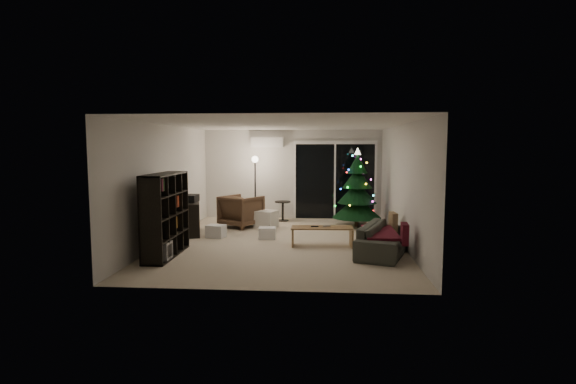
% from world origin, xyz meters
% --- Properties ---
extents(room, '(6.50, 7.51, 2.60)m').
position_xyz_m(room, '(0.46, 1.49, 1.02)').
color(room, beige).
rests_on(room, ground).
extents(bookshelf, '(0.92, 1.59, 1.55)m').
position_xyz_m(bookshelf, '(-2.25, -1.36, 0.78)').
color(bookshelf, black).
rests_on(bookshelf, floor).
extents(media_cabinet, '(0.77, 1.29, 0.76)m').
position_xyz_m(media_cabinet, '(-2.25, 0.76, 0.38)').
color(media_cabinet, black).
rests_on(media_cabinet, floor).
extents(stereo, '(0.38, 0.45, 0.16)m').
position_xyz_m(stereo, '(-2.25, 0.76, 0.84)').
color(stereo, black).
rests_on(stereo, media_cabinet).
extents(armchair, '(1.20, 1.21, 0.81)m').
position_xyz_m(armchair, '(-1.20, 1.75, 0.41)').
color(armchair, '#463529').
rests_on(armchair, floor).
extents(ottoman, '(0.61, 0.61, 0.43)m').
position_xyz_m(ottoman, '(-0.56, 1.70, 0.21)').
color(ottoman, beige).
rests_on(ottoman, floor).
extents(cardboard_box_a, '(0.45, 0.38, 0.28)m').
position_xyz_m(cardboard_box_a, '(-1.53, 0.39, 0.14)').
color(cardboard_box_a, white).
rests_on(cardboard_box_a, floor).
extents(cardboard_box_b, '(0.39, 0.30, 0.26)m').
position_xyz_m(cardboard_box_b, '(-0.36, 0.30, 0.13)').
color(cardboard_box_b, white).
rests_on(cardboard_box_b, floor).
extents(side_table, '(0.50, 0.50, 0.54)m').
position_xyz_m(side_table, '(-0.23, 2.74, 0.27)').
color(side_table, black).
rests_on(side_table, floor).
extents(floor_lamp, '(0.28, 0.28, 1.72)m').
position_xyz_m(floor_lamp, '(-0.95, 2.50, 0.86)').
color(floor_lamp, black).
rests_on(floor_lamp, floor).
extents(sofa, '(1.34, 2.07, 0.56)m').
position_xyz_m(sofa, '(2.05, -0.84, 0.28)').
color(sofa, '#4C4F48').
rests_on(sofa, floor).
extents(sofa_throw, '(0.60, 1.39, 0.05)m').
position_xyz_m(sofa_throw, '(1.95, -0.84, 0.41)').
color(sofa_throw, '#4C0B19').
rests_on(sofa_throw, sofa).
extents(cushion_a, '(0.14, 0.38, 0.37)m').
position_xyz_m(cushion_a, '(2.30, -0.19, 0.51)').
color(cushion_a, tan).
rests_on(cushion_a, sofa).
extents(cushion_b, '(0.14, 0.38, 0.37)m').
position_xyz_m(cushion_b, '(2.30, -1.49, 0.51)').
color(cushion_b, '#4C0B19').
rests_on(cushion_b, sofa).
extents(coffee_table, '(1.29, 0.51, 0.40)m').
position_xyz_m(coffee_table, '(0.85, -0.32, 0.20)').
color(coffee_table, '#A88449').
rests_on(coffee_table, floor).
extents(remote_a, '(0.16, 0.05, 0.02)m').
position_xyz_m(remote_a, '(0.70, -0.32, 0.41)').
color(remote_a, black).
rests_on(remote_a, coffee_table).
extents(remote_b, '(0.15, 0.09, 0.02)m').
position_xyz_m(remote_b, '(0.95, -0.27, 0.41)').
color(remote_b, slate).
rests_on(remote_b, coffee_table).
extents(christmas_tree, '(1.40, 1.40, 2.00)m').
position_xyz_m(christmas_tree, '(1.73, 2.01, 1.00)').
color(christmas_tree, '#0D3D19').
rests_on(christmas_tree, floor).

